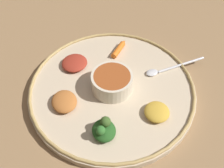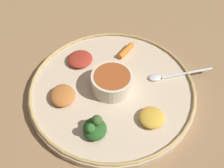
% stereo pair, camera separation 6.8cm
% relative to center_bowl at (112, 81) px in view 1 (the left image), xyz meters
% --- Properties ---
extents(ground_plane, '(2.40, 2.40, 0.00)m').
position_rel_center_bowl_xyz_m(ground_plane, '(0.00, 0.00, -0.04)').
color(ground_plane, olive).
extents(platter, '(0.43, 0.43, 0.02)m').
position_rel_center_bowl_xyz_m(platter, '(0.00, 0.00, -0.03)').
color(platter, '#C6B293').
rests_on(platter, ground_plane).
extents(platter_rim, '(0.43, 0.43, 0.01)m').
position_rel_center_bowl_xyz_m(platter_rim, '(0.00, 0.00, -0.02)').
color(platter_rim, tan).
rests_on(platter_rim, platter).
extents(center_bowl, '(0.11, 0.11, 0.05)m').
position_rel_center_bowl_xyz_m(center_bowl, '(0.00, 0.00, 0.00)').
color(center_bowl, beige).
rests_on(center_bowl, platter).
extents(spoon, '(0.03, 0.18, 0.01)m').
position_rel_center_bowl_xyz_m(spoon, '(0.01, 0.16, -0.02)').
color(spoon, silver).
rests_on(spoon, platter).
extents(greens_pile, '(0.07, 0.06, 0.05)m').
position_rel_center_bowl_xyz_m(greens_pile, '(0.11, -0.07, -0.01)').
color(greens_pile, '#23511E').
rests_on(greens_pile, platter).
extents(carrot_near_spoon, '(0.06, 0.07, 0.02)m').
position_rel_center_bowl_xyz_m(carrot_near_spoon, '(-0.12, 0.08, -0.02)').
color(carrot_near_spoon, orange).
rests_on(carrot_near_spoon, platter).
extents(mound_lentil_yellow, '(0.09, 0.08, 0.02)m').
position_rel_center_bowl_xyz_m(mound_lentil_yellow, '(0.12, 0.06, -0.01)').
color(mound_lentil_yellow, gold).
rests_on(mound_lentil_yellow, platter).
extents(mound_beet, '(0.08, 0.08, 0.02)m').
position_rel_center_bowl_xyz_m(mound_beet, '(-0.12, -0.06, -0.02)').
color(mound_beet, maroon).
rests_on(mound_beet, platter).
extents(mound_chickpea, '(0.07, 0.06, 0.02)m').
position_rel_center_bowl_xyz_m(mound_chickpea, '(-0.00, -0.13, -0.01)').
color(mound_chickpea, '#B2662D').
rests_on(mound_chickpea, platter).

